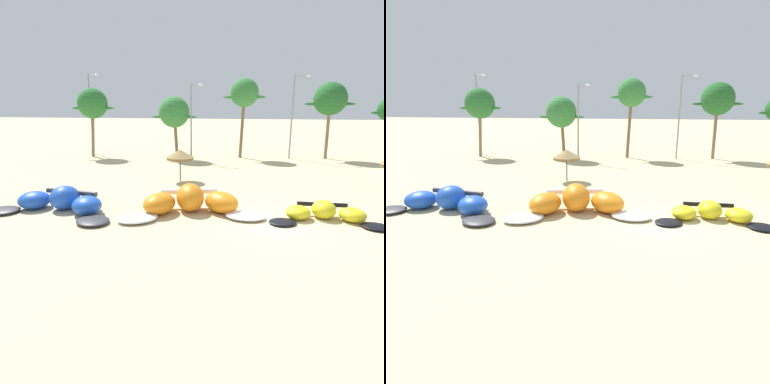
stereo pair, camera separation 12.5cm
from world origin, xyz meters
The scene contains 12 objects.
ground_plane centered at (0.00, 0.00, 0.00)m, with size 260.00×260.00×0.00m, color beige.
kite_far_left centered at (-12.39, 0.01, 0.56)m, with size 8.37×4.35×1.45m.
kite_left centered at (-4.65, 0.99, 0.63)m, with size 8.43×4.98×1.64m.
kite_left_of_center centered at (2.88, 0.97, 0.39)m, with size 6.55×2.97×1.02m.
beach_umbrella_near_van centered at (-6.92, 9.10, 2.21)m, with size 2.33×2.33×2.63m.
palm_leftmost centered at (-19.73, 20.50, 6.22)m, with size 5.28×3.52×8.06m.
palm_left centered at (-9.90, 20.53, 5.27)m, with size 5.23×3.49×7.07m.
palm_left_of_gap centered at (-2.11, 22.68, 7.37)m, with size 4.86×3.24×9.11m.
palm_center_left centered at (7.49, 23.50, 6.72)m, with size 5.52×3.68×8.63m.
lamppost_west centered at (-20.92, 22.52, 5.40)m, with size 1.43×0.24×9.80m.
lamppost_west_center centered at (-7.68, 19.63, 4.67)m, with size 1.39×0.24×8.37m.
lamppost_east_center centered at (3.49, 22.67, 5.24)m, with size 1.85×0.24×9.38m.
Camera 1 is at (-1.48, -17.36, 6.21)m, focal length 31.02 mm.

